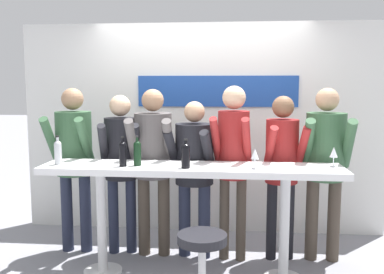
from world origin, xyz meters
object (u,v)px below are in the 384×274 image
(person_center, at_px, (194,163))
(person_far_right, at_px, (325,156))
(person_far_left, at_px, (74,152))
(person_center_left, at_px, (153,154))
(wine_bottle_2, at_px, (186,154))
(person_right, at_px, (282,159))
(person_center_right, at_px, (233,152))
(wine_bottle_3, at_px, (123,153))
(wine_bottle_1, at_px, (58,151))
(wine_glass_0, at_px, (255,155))
(person_left, at_px, (121,156))
(wine_bottle_0, at_px, (137,152))
(tasting_table, at_px, (191,183))
(wine_glass_1, at_px, (334,153))
(bar_stool, at_px, (202,261))

(person_center, height_order, person_far_right, person_far_right)
(person_far_left, distance_m, person_center_left, 0.84)
(wine_bottle_2, bearing_deg, person_right, 33.43)
(person_center_right, bearing_deg, wine_bottle_3, -144.83)
(wine_bottle_1, height_order, wine_glass_0, wine_bottle_1)
(person_far_left, bearing_deg, wine_glass_0, -17.60)
(person_center_left, bearing_deg, person_center, -1.90)
(person_center_right, distance_m, person_far_right, 0.91)
(wine_bottle_2, bearing_deg, person_left, 140.42)
(wine_bottle_1, bearing_deg, person_far_left, 96.49)
(wine_bottle_0, bearing_deg, wine_glass_0, -2.80)
(tasting_table, bearing_deg, wine_bottle_2, -107.94)
(person_center, distance_m, wine_bottle_1, 1.32)
(person_center_left, xyz_separation_m, person_right, (1.29, 0.01, -0.03))
(wine_bottle_0, xyz_separation_m, wine_bottle_3, (-0.12, -0.05, -0.00))
(person_center, bearing_deg, wine_glass_0, -32.03)
(wine_bottle_0, height_order, wine_bottle_3, same)
(person_center_left, bearing_deg, wine_bottle_2, -56.88)
(person_center_right, xyz_separation_m, wine_bottle_0, (-0.86, -0.46, 0.06))
(person_left, distance_m, wine_bottle_1, 0.72)
(wine_bottle_2, bearing_deg, wine_bottle_3, 177.39)
(person_center_right, relative_size, person_far_right, 1.01)
(wine_glass_0, bearing_deg, wine_bottle_3, 179.91)
(person_center_right, xyz_separation_m, wine_bottle_2, (-0.41, -0.53, 0.05))
(person_right, distance_m, wine_glass_1, 0.59)
(person_center_left, distance_m, wine_glass_0, 1.15)
(person_center_left, bearing_deg, person_center_right, -4.60)
(person_far_left, xyz_separation_m, person_right, (2.13, -0.01, -0.04))
(person_right, bearing_deg, wine_glass_0, -125.26)
(person_far_right, distance_m, wine_glass_1, 0.44)
(person_right, bearing_deg, wine_glass_1, -53.67)
(bar_stool, bearing_deg, person_left, 128.95)
(wine_bottle_3, distance_m, wine_glass_1, 1.87)
(person_far_left, relative_size, person_center_left, 1.01)
(wine_glass_0, bearing_deg, tasting_table, 170.69)
(person_center_left, bearing_deg, person_far_right, -0.31)
(wine_bottle_2, bearing_deg, person_center_right, 52.12)
(person_far_right, distance_m, wine_bottle_2, 1.45)
(person_center_right, bearing_deg, person_center, -178.55)
(bar_stool, distance_m, person_right, 1.46)
(person_left, bearing_deg, person_right, -11.18)
(person_far_right, xyz_separation_m, wine_bottle_0, (-1.76, -0.53, 0.09))
(person_far_right, xyz_separation_m, wine_bottle_3, (-1.88, -0.58, 0.09))
(person_far_left, xyz_separation_m, wine_bottle_2, (1.24, -0.61, 0.09))
(wine_bottle_0, bearing_deg, bar_stool, -43.90)
(wine_bottle_0, distance_m, wine_bottle_2, 0.45)
(person_right, bearing_deg, wine_bottle_1, -173.10)
(bar_stool, distance_m, wine_glass_1, 1.51)
(person_left, height_order, wine_bottle_0, person_left)
(person_far_left, xyz_separation_m, person_center, (1.26, -0.03, -0.09))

